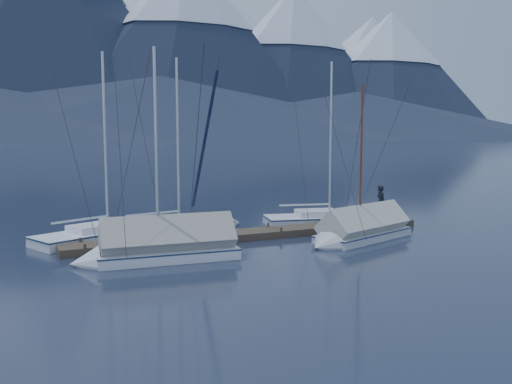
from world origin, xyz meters
The scene contains 10 objects.
ground centered at (0.00, 0.00, 0.00)m, with size 1000.00×1000.00×0.00m, color black.
mountain_range centered at (4.12, 370.45, 58.65)m, with size 877.00×584.00×150.50m.
dock centered at (0.00, 2.00, 0.11)m, with size 18.00×1.50×0.54m.
mooring_posts centered at (-0.50, 2.00, 0.35)m, with size 15.12×1.52×0.35m.
sailboat_open_left centered at (-6.05, 4.96, 0.17)m, with size 7.46×4.85×9.60m.
sailboat_open_mid centered at (-2.45, 5.02, 0.17)m, with size 7.47×3.50×9.54m.
sailboat_open_right centered at (5.81, 3.75, 0.17)m, with size 7.57×3.69×9.65m.
sailboat_covered_near centered at (4.01, -0.66, 0.40)m, with size 6.46×3.72×8.04m.
sailboat_covered_far centered at (-5.58, -0.57, 0.45)m, with size 6.65×2.77×9.11m.
person centered at (7.50, 2.18, 1.26)m, with size 0.67×0.44×1.84m, color black.
Camera 1 is at (-10.70, -21.27, 5.11)m, focal length 38.00 mm.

